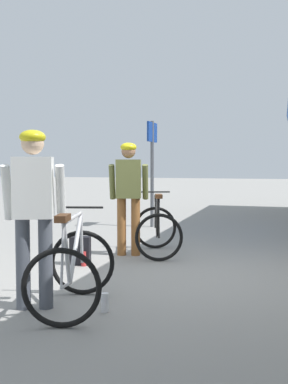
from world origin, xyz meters
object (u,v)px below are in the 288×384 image
object	(u,v)px
platform_sign_post	(152,156)
water_bottle_near_the_bikes	(105,303)
backpack_on_platform	(80,250)
cyclist_far_in_white	(34,202)
water_bottle_by_the_backpack	(84,259)
cyclist_near_in_olive	(129,188)
bicycle_near_black	(157,229)
bicycle_far_silver	(73,269)

from	to	relation	value
platform_sign_post	water_bottle_near_the_bikes	bearing A→B (deg)	-78.42
backpack_on_platform	water_bottle_near_the_bikes	xyz separation A→B (m)	(1.12, -1.85, -0.11)
cyclist_far_in_white	platform_sign_post	xyz separation A→B (m)	(-0.50, 5.97, 0.57)
water_bottle_near_the_bikes	water_bottle_by_the_backpack	xyz separation A→B (m)	(-1.02, 1.75, 0.01)
cyclist_near_in_olive	platform_sign_post	world-z (taller)	platform_sign_post
cyclist_near_in_olive	bicycle_near_black	distance (m)	0.79
backpack_on_platform	water_bottle_by_the_backpack	size ratio (longest dim) A/B	1.97
bicycle_near_black	water_bottle_near_the_bikes	distance (m)	2.87
cyclist_near_in_olive	water_bottle_by_the_backpack	size ratio (longest dim) A/B	8.69
cyclist_far_in_white	bicycle_far_silver	xyz separation A→B (m)	(0.38, 0.07, -0.65)
backpack_on_platform	bicycle_far_silver	bearing A→B (deg)	-80.15
backpack_on_platform	platform_sign_post	world-z (taller)	platform_sign_post
backpack_on_platform	water_bottle_near_the_bikes	distance (m)	2.16
cyclist_near_in_olive	bicycle_far_silver	world-z (taller)	cyclist_near_in_olive
bicycle_far_silver	bicycle_near_black	bearing A→B (deg)	88.59
cyclist_far_in_white	bicycle_far_silver	world-z (taller)	cyclist_far_in_white
bicycle_near_black	cyclist_far_in_white	bearing A→B (deg)	-98.76
bicycle_near_black	water_bottle_near_the_bikes	bearing A→B (deg)	-84.87
cyclist_far_in_white	bicycle_far_silver	distance (m)	0.76
bicycle_far_silver	platform_sign_post	size ratio (longest dim) A/B	0.51
bicycle_far_silver	cyclist_far_in_white	bearing A→B (deg)	-169.93
water_bottle_near_the_bikes	platform_sign_post	xyz separation A→B (m)	(-1.20, 5.88, 1.53)
bicycle_near_black	water_bottle_near_the_bikes	world-z (taller)	bicycle_near_black
cyclist_far_in_white	backpack_on_platform	bearing A→B (deg)	101.94
bicycle_near_black	water_bottle_near_the_bikes	xyz separation A→B (m)	(0.26, -2.84, -0.31)
bicycle_near_black	water_bottle_near_the_bikes	size ratio (longest dim) A/B	6.70
bicycle_near_black	backpack_on_platform	size ratio (longest dim) A/B	3.10
cyclist_far_in_white	bicycle_near_black	distance (m)	3.04
bicycle_near_black	bicycle_far_silver	distance (m)	2.87
cyclist_near_in_olive	bicycle_far_silver	bearing A→B (deg)	-82.75
water_bottle_near_the_bikes	water_bottle_by_the_backpack	bearing A→B (deg)	120.26
cyclist_far_in_white	bicycle_near_black	world-z (taller)	cyclist_far_in_white
cyclist_near_in_olive	water_bottle_by_the_backpack	world-z (taller)	cyclist_near_in_olive
cyclist_near_in_olive	bicycle_near_black	xyz separation A→B (m)	(0.41, 0.18, -0.65)
bicycle_near_black	water_bottle_by_the_backpack	xyz separation A→B (m)	(-0.77, -1.09, -0.30)
bicycle_near_black	water_bottle_by_the_backpack	size ratio (longest dim) A/B	6.12
cyclist_far_in_white	backpack_on_platform	size ratio (longest dim) A/B	4.40
cyclist_near_in_olive	water_bottle_near_the_bikes	size ratio (longest dim) A/B	9.52
bicycle_near_black	water_bottle_by_the_backpack	bearing A→B (deg)	-125.24
bicycle_far_silver	backpack_on_platform	bearing A→B (deg)	112.93
bicycle_near_black	bicycle_far_silver	world-z (taller)	same
bicycle_near_black	platform_sign_post	bearing A→B (deg)	107.36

